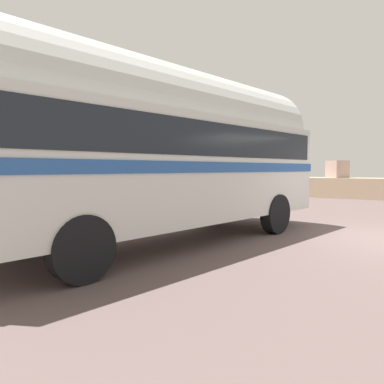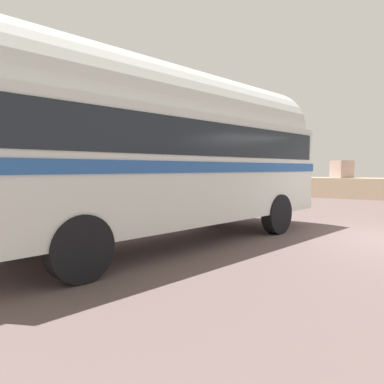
{
  "view_description": "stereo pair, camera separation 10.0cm",
  "coord_description": "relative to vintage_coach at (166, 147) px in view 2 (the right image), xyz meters",
  "views": [
    {
      "loc": [
        0.31,
        -8.98,
        1.6
      ],
      "look_at": [
        -3.31,
        -3.28,
        1.16
      ],
      "focal_mm": 33.52,
      "sensor_mm": 36.0,
      "label": 1
    },
    {
      "loc": [
        0.4,
        -8.92,
        1.6
      ],
      "look_at": [
        -3.31,
        -3.28,
        1.16
      ],
      "focal_mm": 33.52,
      "sensor_mm": 36.0,
      "label": 2
    }
  ],
  "objects": [
    {
      "name": "vintage_coach",
      "position": [
        0.0,
        0.0,
        0.0
      ],
      "size": [
        3.98,
        8.88,
        3.7
      ],
      "rotation": [
        0.0,
        0.0,
        -0.19
      ],
      "color": "black",
      "rests_on": "ground"
    }
  ]
}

